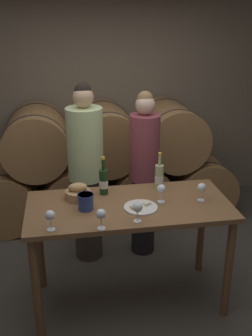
% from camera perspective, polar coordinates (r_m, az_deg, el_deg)
% --- Properties ---
extents(ground_plane, '(10.00, 10.00, 0.00)m').
position_cam_1_polar(ground_plane, '(3.64, 0.41, -18.45)').
color(ground_plane, '#4C473F').
extents(stone_wall_back, '(10.00, 0.12, 3.20)m').
position_cam_1_polar(stone_wall_back, '(4.99, -3.94, 13.03)').
color(stone_wall_back, '#7F705B').
rests_on(stone_wall_back, ground_plane).
extents(barrel_stack, '(3.07, 0.90, 1.37)m').
position_cam_1_polar(barrel_stack, '(4.69, -2.93, 0.25)').
color(barrel_stack, '#9E7042').
rests_on(barrel_stack, ground_plane).
extents(tasting_table, '(1.61, 0.75, 0.93)m').
position_cam_1_polar(tasting_table, '(3.18, 0.45, -7.32)').
color(tasting_table, brown).
rests_on(tasting_table, ground_plane).
extents(person_left, '(0.34, 0.34, 1.77)m').
position_cam_1_polar(person_left, '(3.77, -5.79, -0.88)').
color(person_left, '#4C4238').
rests_on(person_left, ground_plane).
extents(person_right, '(0.29, 0.29, 1.68)m').
position_cam_1_polar(person_right, '(3.86, 2.63, -0.83)').
color(person_right, '#232326').
rests_on(person_right, ground_plane).
extents(wine_bottle_red, '(0.07, 0.07, 0.33)m').
position_cam_1_polar(wine_bottle_red, '(3.25, -3.27, -1.97)').
color(wine_bottle_red, '#193819').
rests_on(wine_bottle_red, tasting_table).
extents(wine_bottle_white, '(0.07, 0.07, 0.33)m').
position_cam_1_polar(wine_bottle_white, '(3.36, 4.84, -1.24)').
color(wine_bottle_white, '#ADBC7F').
rests_on(wine_bottle_white, tasting_table).
extents(blue_crock, '(0.13, 0.13, 0.13)m').
position_cam_1_polar(blue_crock, '(3.03, -5.87, -4.81)').
color(blue_crock, navy).
rests_on(blue_crock, tasting_table).
extents(bread_basket, '(0.21, 0.21, 0.13)m').
position_cam_1_polar(bread_basket, '(3.22, -6.98, -3.56)').
color(bread_basket, tan).
rests_on(bread_basket, tasting_table).
extents(cheese_plate, '(0.26, 0.26, 0.04)m').
position_cam_1_polar(cheese_plate, '(3.06, 2.15, -5.71)').
color(cheese_plate, white).
rests_on(cheese_plate, tasting_table).
extents(wine_glass_far_left, '(0.07, 0.07, 0.15)m').
position_cam_1_polar(wine_glass_far_left, '(2.77, -10.97, -6.84)').
color(wine_glass_far_left, white).
rests_on(wine_glass_far_left, tasting_table).
extents(wine_glass_left, '(0.07, 0.07, 0.15)m').
position_cam_1_polar(wine_glass_left, '(2.75, -3.64, -6.76)').
color(wine_glass_left, white).
rests_on(wine_glass_left, tasting_table).
extents(wine_glass_center, '(0.07, 0.07, 0.15)m').
position_cam_1_polar(wine_glass_center, '(2.83, 1.69, -5.80)').
color(wine_glass_center, white).
rests_on(wine_glass_center, tasting_table).
extents(wine_glass_right, '(0.07, 0.07, 0.15)m').
position_cam_1_polar(wine_glass_right, '(3.13, 5.16, -3.09)').
color(wine_glass_right, white).
rests_on(wine_glass_right, tasting_table).
extents(wine_glass_far_right, '(0.07, 0.07, 0.15)m').
position_cam_1_polar(wine_glass_far_right, '(3.19, 10.94, -2.87)').
color(wine_glass_far_right, white).
rests_on(wine_glass_far_right, tasting_table).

